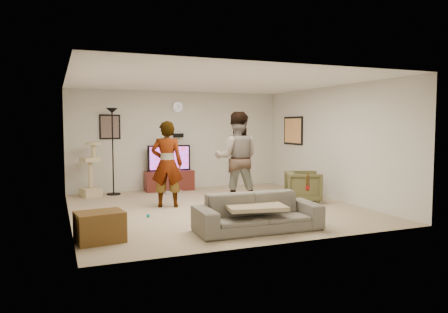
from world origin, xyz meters
name	(u,v)px	position (x,y,z in m)	size (l,w,h in m)	color
floor	(216,208)	(0.00, 0.00, -0.01)	(5.50, 5.50, 0.02)	tan
ceiling	(215,81)	(0.00, 0.00, 2.51)	(5.50, 5.50, 0.02)	white
wall_back	(178,140)	(0.00, 2.75, 1.25)	(5.50, 0.04, 2.50)	silver
wall_front	(286,154)	(0.00, -2.75, 1.25)	(5.50, 0.04, 2.50)	silver
wall_left	(68,148)	(-2.75, 0.00, 1.25)	(0.04, 5.50, 2.50)	silver
wall_right	(331,143)	(2.75, 0.00, 1.25)	(0.04, 5.50, 2.50)	silver
wall_clock	(178,107)	(0.00, 2.72, 2.10)	(0.26, 0.26, 0.04)	silver
wall_speaker	(178,135)	(0.00, 2.69, 1.38)	(0.25, 0.10, 0.10)	black
picture_back	(110,127)	(-1.70, 2.73, 1.60)	(0.42, 0.03, 0.52)	brown
picture_right	(293,131)	(2.73, 1.60, 1.50)	(0.03, 0.78, 0.62)	#EF9F5C
tv_stand	(169,181)	(-0.30, 2.50, 0.25)	(1.21, 0.45, 0.50)	#461915
console_box	(172,191)	(-0.33, 2.11, 0.04)	(0.40, 0.30, 0.07)	silver
tv	(169,158)	(-0.30, 2.50, 0.82)	(1.08, 0.08, 0.64)	black
tv_screen	(169,158)	(-0.30, 2.46, 0.82)	(0.99, 0.01, 0.56)	#5F39E8
floor_lamp	(113,152)	(-1.69, 2.38, 1.02)	(0.32, 0.32, 2.04)	black
cat_tree	(90,169)	(-2.21, 2.30, 0.63)	(0.40, 0.40, 1.26)	#C3B387
person_left	(167,164)	(-0.88, 0.44, 0.87)	(0.63, 0.42, 1.73)	#8E92A0
person_right	(237,158)	(0.54, 0.17, 0.96)	(0.93, 0.73, 1.92)	#3F6688
sofa	(258,212)	(-0.04, -1.96, 0.29)	(1.97, 0.77, 0.58)	#5F5B52
throw_blanket	(255,206)	(-0.09, -1.96, 0.39)	(0.90, 0.70, 0.06)	tan
beer_bottle	(308,183)	(0.87, -1.96, 0.70)	(0.06, 0.06, 0.25)	#412C0F
armchair	(303,187)	(1.97, -0.10, 0.33)	(0.71, 0.73, 0.66)	#494929
side_table	(100,227)	(-2.40, -1.70, 0.22)	(0.65, 0.49, 0.43)	#543716
toy_ball	(148,216)	(-1.44, -0.38, 0.03)	(0.06, 0.06, 0.06)	#0A8690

